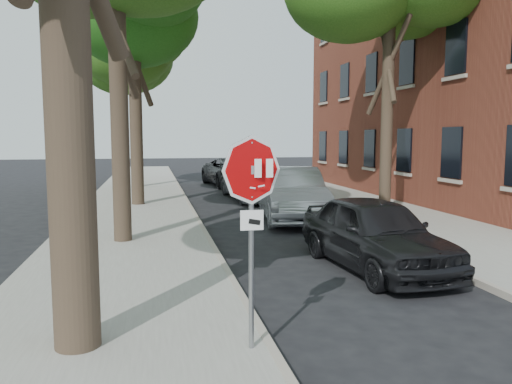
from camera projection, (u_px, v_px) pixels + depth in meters
ground at (306, 352)px, 6.31m from camera, size 120.00×120.00×0.00m
sidewalk_left at (134, 213)px, 17.46m from camera, size 4.00×55.00×0.12m
sidewalk_right at (361, 206)px, 19.20m from camera, size 4.00×55.00×0.12m
curb_left at (193, 211)px, 17.88m from camera, size 0.12×55.00×0.13m
curb_right at (310, 208)px, 18.78m from camera, size 0.12×55.00×0.13m
stop_sign at (252, 201)px, 5.93m from camera, size 0.76×0.34×2.61m
tree_far at (132, 49)px, 25.50m from camera, size 5.29×4.91×9.33m
tree_right at (388, 1)px, 16.58m from camera, size 5.29×4.91×9.33m
car_a at (375, 233)px, 10.22m from camera, size 2.11×4.53×1.50m
car_b at (291, 194)px, 16.31m from camera, size 2.49×5.41×1.72m
car_c at (255, 180)px, 21.96m from camera, size 2.66×5.90×1.68m
car_d at (233, 172)px, 27.80m from camera, size 3.18×5.87×1.56m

